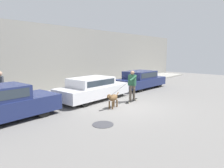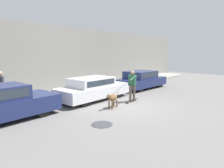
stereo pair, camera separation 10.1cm
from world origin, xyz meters
The scene contains 9 objects.
ground_plane centered at (0.00, 0.00, 0.00)m, with size 36.00×36.00×0.00m, color slate.
back_wall centered at (0.00, 5.89, 2.14)m, with size 32.00×0.30×4.29m.
sidewalk_curb centered at (0.00, 4.47, 0.06)m, with size 30.00×2.51×0.12m.
parked_car_1 centered at (-0.06, 2.08, 0.60)m, with size 4.24×1.78×1.22m.
parked_car_2 centered at (4.62, 2.09, 0.61)m, with size 4.02×1.84×1.25m.
dog centered at (-0.61, 0.18, 0.46)m, with size 1.03×0.43×0.71m.
skateboarder centered at (0.98, 0.24, 0.92)m, with size 2.40×0.52×1.61m.
pedestrian_with_bag centered at (-3.89, 4.22, 0.99)m, with size 0.22×0.64×1.56m.
manhole_cover centered at (-2.47, -0.97, 0.01)m, with size 0.76×0.76×0.01m.
Camera 2 is at (-7.27, -5.74, 2.51)m, focal length 32.00 mm.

